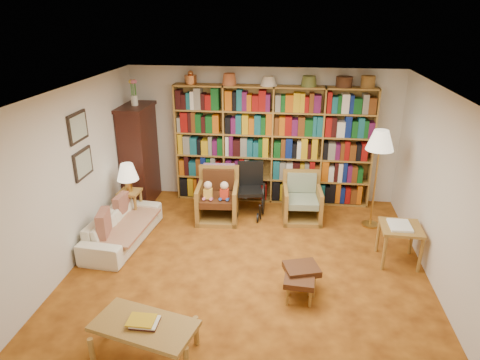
# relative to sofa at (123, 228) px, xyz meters

# --- Properties ---
(floor) EXTENTS (5.00, 5.00, 0.00)m
(floor) POSITION_rel_sofa_xyz_m (2.05, -0.44, -0.25)
(floor) COLOR #B5671B
(floor) RESTS_ON ground
(ceiling) EXTENTS (5.00, 5.00, 0.00)m
(ceiling) POSITION_rel_sofa_xyz_m (2.05, -0.44, 2.25)
(ceiling) COLOR white
(ceiling) RESTS_ON wall_back
(wall_back) EXTENTS (5.00, 0.00, 5.00)m
(wall_back) POSITION_rel_sofa_xyz_m (2.05, 2.06, 1.00)
(wall_back) COLOR silver
(wall_back) RESTS_ON floor
(wall_front) EXTENTS (5.00, 0.00, 5.00)m
(wall_front) POSITION_rel_sofa_xyz_m (2.05, -2.94, 1.00)
(wall_front) COLOR silver
(wall_front) RESTS_ON floor
(wall_left) EXTENTS (0.00, 5.00, 5.00)m
(wall_left) POSITION_rel_sofa_xyz_m (-0.45, -0.44, 1.00)
(wall_left) COLOR silver
(wall_left) RESTS_ON floor
(wall_right) EXTENTS (0.00, 5.00, 5.00)m
(wall_right) POSITION_rel_sofa_xyz_m (4.55, -0.44, 1.00)
(wall_right) COLOR silver
(wall_right) RESTS_ON floor
(bookshelf) EXTENTS (3.60, 0.30, 2.42)m
(bookshelf) POSITION_rel_sofa_xyz_m (2.25, 1.89, 0.92)
(bookshelf) COLOR #A47833
(bookshelf) RESTS_ON floor
(curio_cabinet) EXTENTS (0.50, 0.95, 2.40)m
(curio_cabinet) POSITION_rel_sofa_xyz_m (-0.20, 1.56, 0.71)
(curio_cabinet) COLOR #35150E
(curio_cabinet) RESTS_ON floor
(framed_pictures) EXTENTS (0.03, 0.52, 0.97)m
(framed_pictures) POSITION_rel_sofa_xyz_m (-0.43, -0.14, 1.38)
(framed_pictures) COLOR black
(framed_pictures) RESTS_ON wall_left
(sofa) EXTENTS (1.73, 0.80, 0.49)m
(sofa) POSITION_rel_sofa_xyz_m (0.00, 0.00, 0.00)
(sofa) COLOR #ECE4C8
(sofa) RESTS_ON floor
(sofa_throw) EXTENTS (0.79, 1.34, 0.04)m
(sofa_throw) POSITION_rel_sofa_xyz_m (0.05, 0.00, 0.05)
(sofa_throw) COLOR beige
(sofa_throw) RESTS_ON sofa
(cushion_left) EXTENTS (0.15, 0.38, 0.38)m
(cushion_left) POSITION_rel_sofa_xyz_m (-0.13, 0.35, 0.20)
(cushion_left) COLOR maroon
(cushion_left) RESTS_ON sofa
(cushion_right) EXTENTS (0.21, 0.43, 0.42)m
(cushion_right) POSITION_rel_sofa_xyz_m (-0.13, -0.35, 0.20)
(cushion_right) COLOR maroon
(cushion_right) RESTS_ON sofa
(side_table_lamp) EXTENTS (0.36, 0.36, 0.59)m
(side_table_lamp) POSITION_rel_sofa_xyz_m (-0.10, 0.66, 0.17)
(side_table_lamp) COLOR #A47833
(side_table_lamp) RESTS_ON floor
(table_lamp) EXTENTS (0.36, 0.36, 0.49)m
(table_lamp) POSITION_rel_sofa_xyz_m (-0.10, 0.66, 0.67)
(table_lamp) COLOR #B58B3A
(table_lamp) RESTS_ON side_table_lamp
(armchair_leather) EXTENTS (0.76, 0.81, 0.91)m
(armchair_leather) POSITION_rel_sofa_xyz_m (1.36, 1.05, 0.13)
(armchair_leather) COLOR #A47833
(armchair_leather) RESTS_ON floor
(armchair_sage) EXTENTS (0.71, 0.73, 0.82)m
(armchair_sage) POSITION_rel_sofa_xyz_m (2.83, 1.21, 0.07)
(armchair_sage) COLOR #A47833
(armchair_sage) RESTS_ON floor
(wheelchair) EXTENTS (0.54, 0.75, 0.94)m
(wheelchair) POSITION_rel_sofa_xyz_m (1.89, 1.29, 0.18)
(wheelchair) COLOR black
(wheelchair) RESTS_ON floor
(floor_lamp) EXTENTS (0.45, 0.45, 1.69)m
(floor_lamp) POSITION_rel_sofa_xyz_m (4.00, 1.03, 1.21)
(floor_lamp) COLOR #B58B3A
(floor_lamp) RESTS_ON floor
(side_table_papers) EXTENTS (0.58, 0.58, 0.61)m
(side_table_papers) POSITION_rel_sofa_xyz_m (4.20, -0.08, 0.24)
(side_table_papers) COLOR #A47833
(side_table_papers) RESTS_ON floor
(footstool_a) EXTENTS (0.52, 0.48, 0.36)m
(footstool_a) POSITION_rel_sofa_xyz_m (2.79, -0.94, 0.05)
(footstool_a) COLOR #482813
(footstool_a) RESTS_ON floor
(footstool_b) EXTENTS (0.40, 0.35, 0.32)m
(footstool_b) POSITION_rel_sofa_xyz_m (2.76, -1.16, 0.02)
(footstool_b) COLOR #482813
(footstool_b) RESTS_ON floor
(coffee_table) EXTENTS (1.18, 0.79, 0.47)m
(coffee_table) POSITION_rel_sofa_xyz_m (1.14, -2.30, 0.12)
(coffee_table) COLOR #A47833
(coffee_table) RESTS_ON floor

